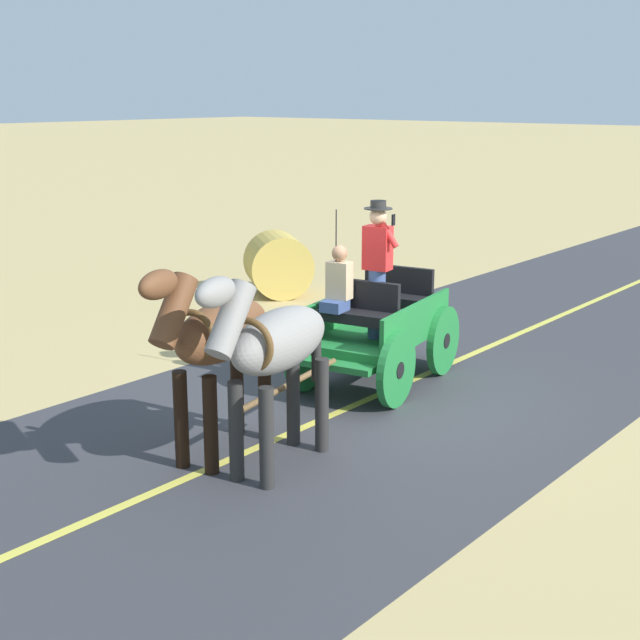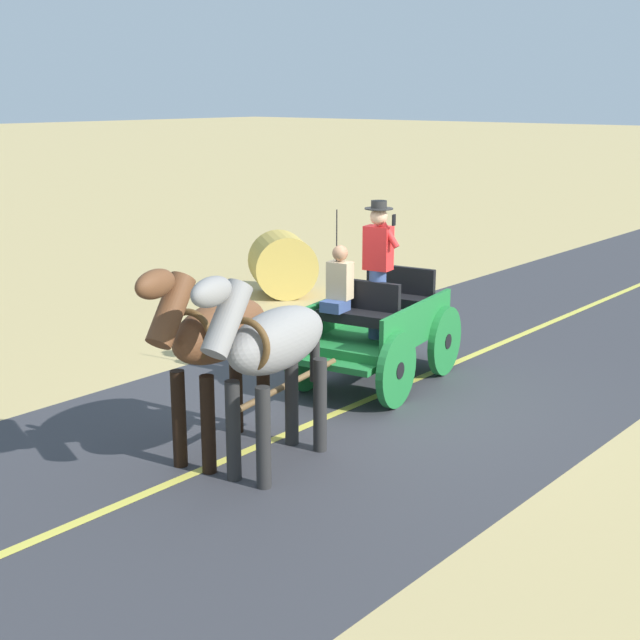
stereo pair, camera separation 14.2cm
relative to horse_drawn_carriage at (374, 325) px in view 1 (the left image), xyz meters
The scene contains 7 objects.
ground_plane 1.01m from the horse_drawn_carriage, 126.26° to the left, with size 200.00×200.00×0.00m, color tan.
road_surface 1.00m from the horse_drawn_carriage, 126.26° to the left, with size 5.81×160.00×0.01m, color #38383D.
road_centre_stripe 1.00m from the horse_drawn_carriage, 126.26° to the left, with size 0.12×160.00×0.00m, color #DBCC4C.
horse_drawn_carriage is the anchor object (origin of this frame).
horse_near_side 3.09m from the horse_drawn_carriage, 106.54° to the left, with size 0.81×2.15×2.21m.
horse_off_side 3.09m from the horse_drawn_carriage, 93.19° to the left, with size 0.89×2.15×2.21m.
hay_bale 5.61m from the horse_drawn_carriage, 34.63° to the right, with size 1.20×1.20×1.10m, color gold.
Camera 1 is at (-6.33, 8.76, 3.80)m, focal length 49.69 mm.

